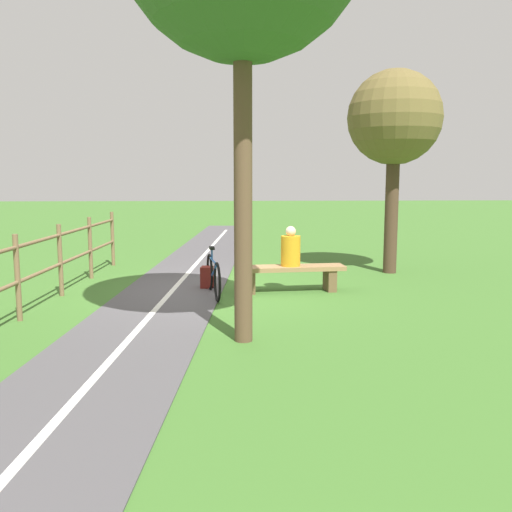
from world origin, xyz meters
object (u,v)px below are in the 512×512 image
person_seated (291,249)px  backpack (207,278)px  bicycle (213,275)px  bench (290,273)px  tree_mid_field (395,120)px

person_seated → backpack: 1.70m
person_seated → backpack: size_ratio=1.76×
person_seated → backpack: person_seated is taller
person_seated → bicycle: size_ratio=0.42×
bench → person_seated: (-0.01, -0.00, 0.45)m
bench → person_seated: size_ratio=2.79×
bench → tree_mid_field: tree_mid_field is taller
person_seated → bench: bearing=-0.0°
person_seated → bicycle: bearing=5.8°
bicycle → tree_mid_field: bearing=111.4°
bicycle → tree_mid_field: size_ratio=0.40×
bench → backpack: size_ratio=4.92×
person_seated → tree_mid_field: tree_mid_field is taller
bench → backpack: 1.60m
bicycle → person_seated: bearing=92.3°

